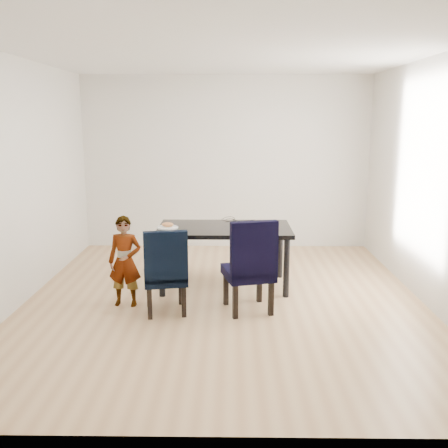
{
  "coord_description": "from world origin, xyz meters",
  "views": [
    {
      "loc": [
        0.08,
        -5.39,
        2.03
      ],
      "look_at": [
        0.0,
        0.2,
        0.85
      ],
      "focal_mm": 40.0,
      "sensor_mm": 36.0,
      "label": 1
    }
  ],
  "objects_px": {
    "dining_table": "(224,257)",
    "laptop": "(260,223)",
    "plate": "(168,227)",
    "child": "(125,261)",
    "chair_left": "(165,270)",
    "chair_right": "(248,265)"
  },
  "relations": [
    {
      "from": "chair_right",
      "to": "child",
      "type": "height_order",
      "value": "chair_right"
    },
    {
      "from": "laptop",
      "to": "child",
      "type": "bearing_deg",
      "value": -12.27
    },
    {
      "from": "chair_left",
      "to": "laptop",
      "type": "height_order",
      "value": "chair_left"
    },
    {
      "from": "chair_left",
      "to": "laptop",
      "type": "bearing_deg",
      "value": 32.91
    },
    {
      "from": "chair_right",
      "to": "plate",
      "type": "xyz_separation_m",
      "value": [
        -0.94,
        0.71,
        0.25
      ]
    },
    {
      "from": "child",
      "to": "chair_right",
      "type": "bearing_deg",
      "value": -1.41
    },
    {
      "from": "child",
      "to": "plate",
      "type": "bearing_deg",
      "value": 59.44
    },
    {
      "from": "child",
      "to": "dining_table",
      "type": "bearing_deg",
      "value": 35.12
    },
    {
      "from": "dining_table",
      "to": "chair_right",
      "type": "relative_size",
      "value": 1.57
    },
    {
      "from": "child",
      "to": "plate",
      "type": "xyz_separation_m",
      "value": [
        0.4,
        0.58,
        0.26
      ]
    },
    {
      "from": "plate",
      "to": "laptop",
      "type": "xyz_separation_m",
      "value": [
        1.12,
        0.24,
        0.01
      ]
    },
    {
      "from": "plate",
      "to": "child",
      "type": "bearing_deg",
      "value": -124.64
    },
    {
      "from": "dining_table",
      "to": "laptop",
      "type": "distance_m",
      "value": 0.61
    },
    {
      "from": "chair_left",
      "to": "chair_right",
      "type": "xyz_separation_m",
      "value": [
        0.88,
        0.06,
        0.05
      ]
    },
    {
      "from": "chair_right",
      "to": "dining_table",
      "type": "bearing_deg",
      "value": 94.45
    },
    {
      "from": "plate",
      "to": "laptop",
      "type": "bearing_deg",
      "value": 12.07
    },
    {
      "from": "dining_table",
      "to": "laptop",
      "type": "relative_size",
      "value": 4.88
    },
    {
      "from": "child",
      "to": "chair_left",
      "type": "bearing_deg",
      "value": -17.82
    },
    {
      "from": "chair_right",
      "to": "plate",
      "type": "bearing_deg",
      "value": 128.8
    },
    {
      "from": "chair_left",
      "to": "plate",
      "type": "xyz_separation_m",
      "value": [
        -0.06,
        0.77,
        0.29
      ]
    },
    {
      "from": "child",
      "to": "laptop",
      "type": "xyz_separation_m",
      "value": [
        1.52,
        0.82,
        0.26
      ]
    },
    {
      "from": "laptop",
      "to": "plate",
      "type": "bearing_deg",
      "value": -28.51
    }
  ]
}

